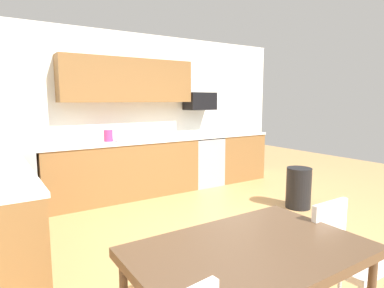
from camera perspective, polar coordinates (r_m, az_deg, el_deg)
The scene contains 15 objects.
ground_plane at distance 3.86m, azimuth 8.48°, elevation -16.64°, with size 12.00×12.00×0.00m, color tan.
wall_back at distance 5.77m, azimuth -9.01°, elevation 5.33°, with size 5.80×0.10×2.70m, color white.
cabinet_run_back at distance 5.38m, azimuth -11.99°, elevation -4.60°, with size 2.53×0.60×0.90m, color brown.
cabinet_run_back_right at distance 6.59m, azimuth 7.65°, elevation -2.22°, with size 1.02×0.60×0.90m, color brown.
countertop_back at distance 5.49m, azimuth -7.42°, elevation 0.73°, with size 4.80×0.64×0.04m, color silver.
upper_cabinets_back at distance 5.45m, azimuth -11.10°, elevation 10.92°, with size 2.20×0.34×0.70m, color brown.
refrigerator at distance 4.89m, azimuth -30.65°, elevation -1.89°, with size 0.76×0.70×1.72m, color #9EA0A5.
oven_range at distance 6.10m, azimuth 1.87°, elevation -2.91°, with size 0.60×0.60×0.91m.
microwave at distance 6.08m, azimuth 1.37°, elevation 7.54°, with size 0.54×0.36×0.32m, color black.
sink_basin at distance 5.34m, azimuth -11.03°, elevation 0.02°, with size 0.48×0.40×0.14m, color #A5A8AD.
sink_faucet at distance 5.49m, azimuth -11.78°, elevation 1.89°, with size 0.02×0.02×0.24m, color #B2B5BA.
dining_table at distance 2.06m, azimuth 10.16°, elevation -18.94°, with size 1.40×0.90×0.73m.
chair_near_table at distance 2.69m, azimuth 24.84°, elevation -16.85°, with size 0.40×0.40×0.85m.
trash_bin at distance 5.07m, azimuth 18.24°, elevation -7.34°, with size 0.36×0.36×0.60m, color black.
kettle at distance 5.26m, azimuth -14.51°, elevation 1.34°, with size 0.14×0.14×0.20m, color #CC3372.
Camera 1 is at (-2.35, -2.61, 1.59)m, focal length 30.31 mm.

